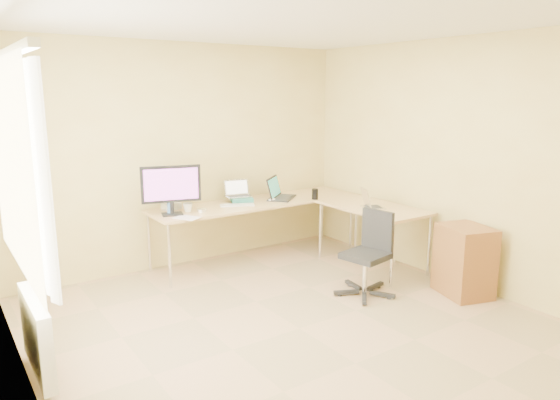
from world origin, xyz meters
TOP-DOWN VIEW (x-y plane):
  - floor at (0.00, 0.00)m, footprint 4.50×4.50m
  - ceiling at (0.00, 0.00)m, footprint 4.50×4.50m
  - wall_back at (0.00, 2.25)m, footprint 4.50×0.00m
  - wall_left at (-2.10, 0.00)m, footprint 0.00×4.50m
  - wall_right at (2.10, 0.00)m, footprint 0.00×4.50m
  - desk_main at (0.72, 1.85)m, footprint 2.65×0.70m
  - desk_return at (1.70, 0.85)m, footprint 0.70×1.30m
  - monitor at (-0.40, 1.78)m, footprint 0.67×0.37m
  - book_stack at (0.58, 1.97)m, footprint 0.36×0.41m
  - laptop_center at (0.54, 1.98)m, footprint 0.35×0.29m
  - laptop_black at (1.08, 1.83)m, footprint 0.54×0.53m
  - keyboard at (0.40, 1.78)m, footprint 0.41×0.27m
  - mouse at (0.89, 1.77)m, footprint 0.11×0.08m
  - mug at (-0.20, 1.82)m, footprint 0.14×0.14m
  - cd_stack at (-0.06, 1.76)m, footprint 0.14×0.14m
  - water_bottle at (-0.40, 1.83)m, footprint 0.08×0.08m
  - papers at (-0.33, 1.56)m, footprint 0.28×0.31m
  - white_box at (-0.30, 2.05)m, footprint 0.21×0.17m
  - desk_fan at (-0.35, 2.05)m, footprint 0.28×0.28m
  - black_cup at (1.39, 1.55)m, footprint 0.10×0.10m
  - laptop_return at (1.64, 0.79)m, footprint 0.35×0.32m
  - office_chair at (1.02, 0.25)m, footprint 0.61×0.61m
  - cabinet at (1.85, -0.32)m, footprint 0.55×0.62m
  - radiator at (-2.03, 0.40)m, footprint 0.09×0.80m
  - window at (-2.05, 0.40)m, footprint 0.10×1.80m

SIDE VIEW (x-z plane):
  - floor at x=0.00m, z-range 0.00..0.00m
  - radiator at x=-2.03m, z-range 0.07..0.62m
  - cabinet at x=1.85m, z-range 0.00..0.72m
  - desk_main at x=0.72m, z-range 0.00..0.73m
  - desk_return at x=1.70m, z-range 0.00..0.73m
  - office_chair at x=1.02m, z-range 0.07..0.93m
  - papers at x=-0.33m, z-range 0.73..0.74m
  - keyboard at x=0.40m, z-range 0.73..0.75m
  - cd_stack at x=-0.06m, z-range 0.73..0.76m
  - mouse at x=0.89m, z-range 0.73..0.77m
  - book_stack at x=0.58m, z-range 0.73..0.79m
  - white_box at x=-0.30m, z-range 0.73..0.80m
  - mug at x=-0.20m, z-range 0.73..0.83m
  - black_cup at x=1.39m, z-range 0.73..0.86m
  - laptop_return at x=1.64m, z-range 0.73..0.92m
  - water_bottle at x=-0.40m, z-range 0.73..0.98m
  - laptop_black at x=1.08m, z-range 0.73..1.00m
  - laptop_center at x=0.54m, z-range 0.79..0.99m
  - desk_fan at x=-0.35m, z-range 0.73..1.05m
  - monitor at x=-0.40m, z-range 0.73..1.27m
  - wall_back at x=0.00m, z-range -0.95..3.55m
  - wall_left at x=-2.10m, z-range -0.95..3.55m
  - wall_right at x=2.10m, z-range -0.95..3.55m
  - window at x=-2.05m, z-range 0.85..2.25m
  - ceiling at x=0.00m, z-range 2.60..2.60m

